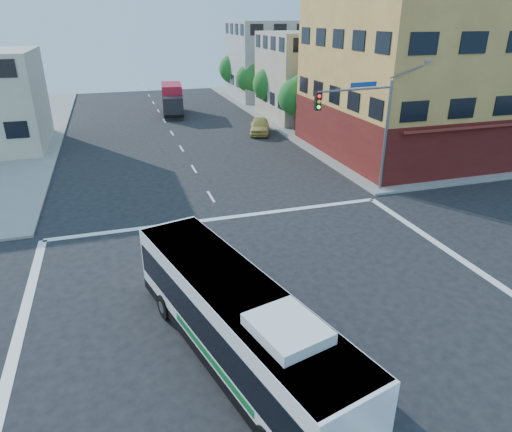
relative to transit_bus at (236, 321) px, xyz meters
name	(u,v)px	position (x,y,z in m)	size (l,w,h in m)	color
ground	(283,314)	(2.37, 2.01, -1.59)	(120.00, 120.00, 0.00)	black
sidewalk_ne	(445,106)	(37.37, 37.01, -1.52)	(50.00, 50.00, 0.15)	gray
corner_building_ne	(436,78)	(22.36, 20.48, 4.29)	(18.10, 15.44, 14.00)	gold
building_east_near	(320,76)	(19.35, 35.98, 2.91)	(12.06, 10.06, 9.00)	tan
building_east_far	(277,60)	(19.35, 49.98, 3.41)	(12.06, 10.06, 10.00)	#9E9E99
signal_mast_ne	(365,117)	(11.45, 12.62, 3.39)	(7.91, 1.13, 8.07)	slate
street_tree_a	(298,95)	(14.27, 29.93, 1.99)	(3.60, 3.60, 5.53)	#372214
street_tree_b	(271,82)	(14.27, 37.93, 2.16)	(3.80, 3.80, 5.79)	#372214
street_tree_c	(250,77)	(14.27, 45.93, 1.87)	(3.40, 3.40, 5.29)	#372214
street_tree_d	(234,67)	(14.27, 53.93, 2.29)	(4.00, 4.00, 6.03)	#372214
transit_bus	(236,321)	(0.00, 0.00, 0.00)	(5.06, 11.25, 3.26)	black
box_truck	(172,100)	(3.81, 42.18, 0.03)	(2.95, 7.62, 3.34)	black
parked_car	(260,126)	(10.50, 30.21, -0.83)	(1.80, 4.46, 1.52)	#CDB655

